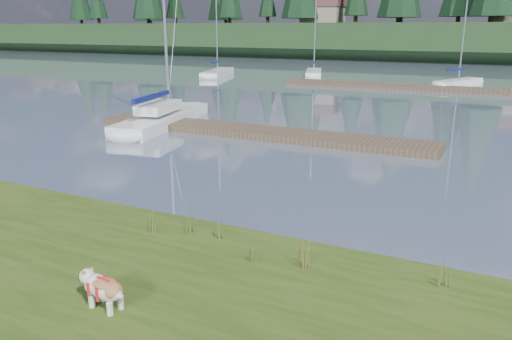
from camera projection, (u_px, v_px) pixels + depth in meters
The scene contains 18 objects.
ground at pixel (421, 90), 38.82m from camera, with size 200.00×200.00×0.00m, color slate.
bank at pixel (57, 328), 7.77m from camera, with size 60.00×9.00×0.35m, color #384E18.
ridge at pixel (468, 42), 75.16m from camera, with size 200.00×20.00×5.00m, color black.
bulldog at pixel (104, 288), 7.93m from camera, with size 0.95×0.46×0.56m.
sailboat_main at pixel (169, 114), 25.32m from camera, with size 3.48×9.07×12.79m.
dock_near at pixel (255, 132), 22.40m from camera, with size 16.00×2.00×0.30m, color #4C3D2C.
dock_far at pixel (449, 89), 37.93m from camera, with size 26.00×2.20×0.30m, color #4C3D2C.
sailboat_bg_0 at pixel (219, 72), 50.32m from camera, with size 4.05×8.62×12.27m.
sailboat_bg_1 at pixel (314, 72), 49.97m from camera, with size 3.64×7.26×10.81m.
sailboat_bg_2 at pixel (462, 82), 41.11m from camera, with size 3.79×6.38×9.83m.
weed_0 at pixel (191, 220), 10.84m from camera, with size 0.17×0.14×0.70m.
weed_1 at pixel (218, 228), 10.61m from camera, with size 0.17×0.14×0.54m.
weed_2 at pixel (304, 252), 9.24m from camera, with size 0.17×0.14×0.78m.
weed_3 at pixel (152, 221), 10.89m from camera, with size 0.17×0.14×0.62m.
weed_4 at pixel (253, 254), 9.52m from camera, with size 0.17×0.14×0.42m.
weed_5 at pixel (445, 271), 8.57m from camera, with size 0.17×0.14×0.71m.
mud_lip at pixel (206, 234), 11.59m from camera, with size 60.00×0.50×0.14m, color #33281C.
house_0 at pixel (323, 10), 80.64m from camera, with size 6.30×5.30×4.65m.
Camera 1 is at (5.80, -10.70, 4.69)m, focal length 35.00 mm.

